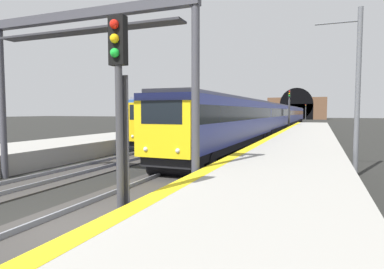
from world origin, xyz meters
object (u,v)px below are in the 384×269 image
at_px(railway_signal_near, 119,108).
at_px(catenary_mast_near, 357,91).
at_px(train_main_approaching, 280,116).
at_px(railway_signal_far, 306,111).
at_px(train_adjacent_platform, 240,116).
at_px(railway_signal_mid, 289,107).
at_px(overhead_signal_gantry, 85,52).

distance_m(railway_signal_near, catenary_mast_near, 11.86).
xyz_separation_m(train_main_approaching, railway_signal_far, (48.12, -1.90, 0.73)).
relative_size(train_adjacent_platform, railway_signal_far, 10.98).
distance_m(train_main_approaching, railway_signal_mid, 7.01).
bearing_deg(catenary_mast_near, railway_signal_near, 151.56).
xyz_separation_m(train_adjacent_platform, railway_signal_far, (54.80, -6.91, 0.74)).
bearing_deg(train_adjacent_platform, railway_signal_far, 174.05).
distance_m(railway_signal_near, overhead_signal_gantry, 6.56).
relative_size(train_adjacent_platform, railway_signal_near, 11.26).
bearing_deg(train_adjacent_platform, catenary_mast_near, 23.10).
relative_size(train_adjacent_platform, catenary_mast_near, 7.45).
distance_m(railway_signal_far, catenary_mast_near, 86.26).
bearing_deg(railway_signal_far, train_adjacent_platform, -7.19).
height_order(train_adjacent_platform, catenary_mast_near, catenary_mast_near).
relative_size(train_main_approaching, train_adjacent_platform, 1.49).
bearing_deg(overhead_signal_gantry, railway_signal_near, -134.40).
xyz_separation_m(train_main_approaching, catenary_mast_near, (-37.95, -7.54, 1.61)).
relative_size(overhead_signal_gantry, catenary_mast_near, 1.24).
height_order(train_main_approaching, catenary_mast_near, catenary_mast_near).
xyz_separation_m(railway_signal_far, catenary_mast_near, (-86.07, -5.63, 0.88)).
bearing_deg(railway_signal_near, train_adjacent_platform, -170.58).
distance_m(railway_signal_mid, catenary_mast_near, 31.84).
bearing_deg(train_main_approaching, railway_signal_far, 178.49).
height_order(railway_signal_near, overhead_signal_gantry, overhead_signal_gantry).
height_order(railway_signal_far, overhead_signal_gantry, overhead_signal_gantry).
bearing_deg(overhead_signal_gantry, train_main_approaching, -3.26).
height_order(railway_signal_mid, overhead_signal_gantry, overhead_signal_gantry).
height_order(train_main_approaching, railway_signal_near, railway_signal_near).
xyz_separation_m(train_adjacent_platform, railway_signal_near, (-41.67, -6.91, 0.78)).
distance_m(train_main_approaching, train_adjacent_platform, 8.35).
xyz_separation_m(train_main_approaching, train_adjacent_platform, (-6.68, 5.01, -0.01)).
xyz_separation_m(railway_signal_near, railway_signal_mid, (41.73, 0.00, 0.51)).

